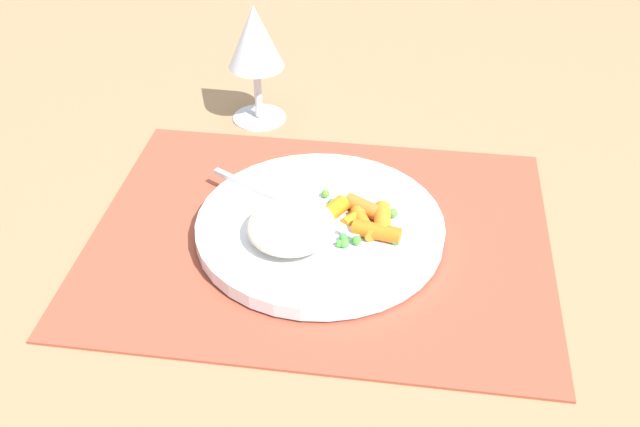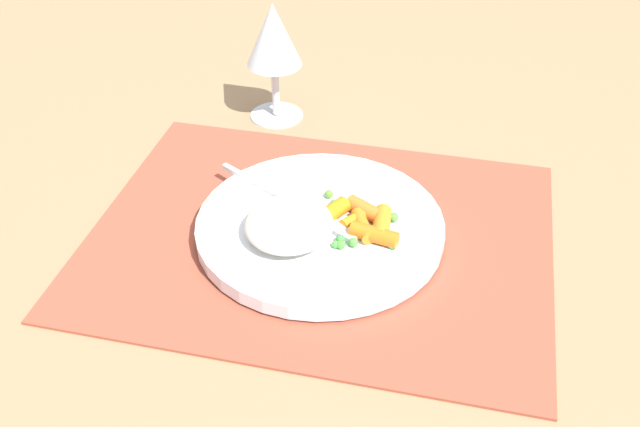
{
  "view_description": "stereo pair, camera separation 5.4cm",
  "coord_description": "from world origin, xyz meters",
  "px_view_note": "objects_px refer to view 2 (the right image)",
  "views": [
    {
      "loc": [
        0.08,
        -0.6,
        0.5
      ],
      "look_at": [
        0.0,
        0.0,
        0.03
      ],
      "focal_mm": 41.79,
      "sensor_mm": 36.0,
      "label": 1
    },
    {
      "loc": [
        0.14,
        -0.59,
        0.5
      ],
      "look_at": [
        0.0,
        0.0,
        0.03
      ],
      "focal_mm": 41.79,
      "sensor_mm": 36.0,
      "label": 2
    }
  ],
  "objects_px": {
    "carrot_portion": "(363,221)",
    "wine_glass": "(274,39)",
    "fork": "(300,208)",
    "plate": "(320,227)",
    "rice_mound": "(289,224)"
  },
  "relations": [
    {
      "from": "carrot_portion",
      "to": "wine_glass",
      "type": "relative_size",
      "value": 0.58
    },
    {
      "from": "rice_mound",
      "to": "carrot_portion",
      "type": "relative_size",
      "value": 1.03
    },
    {
      "from": "carrot_portion",
      "to": "fork",
      "type": "height_order",
      "value": "carrot_portion"
    },
    {
      "from": "plate",
      "to": "wine_glass",
      "type": "relative_size",
      "value": 1.67
    },
    {
      "from": "rice_mound",
      "to": "carrot_portion",
      "type": "distance_m",
      "value": 0.08
    },
    {
      "from": "carrot_portion",
      "to": "wine_glass",
      "type": "xyz_separation_m",
      "value": [
        -0.16,
        0.23,
        0.08
      ]
    },
    {
      "from": "plate",
      "to": "fork",
      "type": "height_order",
      "value": "fork"
    },
    {
      "from": "carrot_portion",
      "to": "fork",
      "type": "bearing_deg",
      "value": 169.16
    },
    {
      "from": "fork",
      "to": "wine_glass",
      "type": "distance_m",
      "value": 0.25
    },
    {
      "from": "plate",
      "to": "wine_glass",
      "type": "bearing_deg",
      "value": 115.79
    },
    {
      "from": "rice_mound",
      "to": "fork",
      "type": "distance_m",
      "value": 0.04
    },
    {
      "from": "plate",
      "to": "fork",
      "type": "xyz_separation_m",
      "value": [
        -0.02,
        0.01,
        0.01
      ]
    },
    {
      "from": "carrot_portion",
      "to": "rice_mound",
      "type": "bearing_deg",
      "value": -156.83
    },
    {
      "from": "rice_mound",
      "to": "fork",
      "type": "height_order",
      "value": "rice_mound"
    },
    {
      "from": "plate",
      "to": "rice_mound",
      "type": "height_order",
      "value": "rice_mound"
    }
  ]
}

